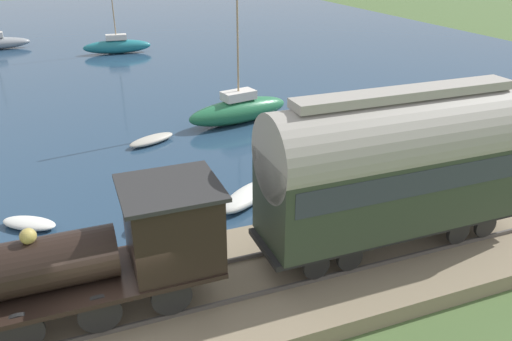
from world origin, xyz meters
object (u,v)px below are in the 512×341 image
(sailboat_green, at_px, (239,110))
(rowboat_mid_harbor, at_px, (162,215))
(sailboat_teal, at_px, (117,46))
(rowboat_far_out, at_px, (247,196))
(passenger_coach, at_px, (398,162))
(steam_locomotive, at_px, (113,246))
(rowboat_off_pier, at_px, (29,223))
(rowboat_near_shore, at_px, (152,140))

(sailboat_green, bearing_deg, rowboat_mid_harbor, 134.27)
(sailboat_teal, bearing_deg, rowboat_far_out, -174.21)
(passenger_coach, xyz_separation_m, sailboat_green, (13.37, 0.04, -2.48))
(rowboat_far_out, bearing_deg, sailboat_green, -54.23)
(steam_locomotive, height_order, rowboat_off_pier, steam_locomotive)
(steam_locomotive, xyz_separation_m, rowboat_mid_harbor, (4.62, -1.91, -2.02))
(rowboat_off_pier, distance_m, rowboat_mid_harbor, 4.41)
(steam_locomotive, relative_size, rowboat_far_out, 2.26)
(sailboat_green, relative_size, rowboat_mid_harbor, 3.40)
(passenger_coach, height_order, rowboat_off_pier, passenger_coach)
(steam_locomotive, height_order, rowboat_near_shore, steam_locomotive)
(steam_locomotive, xyz_separation_m, sailboat_green, (13.37, -7.78, -1.58))
(steam_locomotive, height_order, rowboat_far_out, steam_locomotive)
(steam_locomotive, distance_m, rowboat_off_pier, 6.64)
(rowboat_near_shore, height_order, rowboat_mid_harbor, rowboat_mid_harbor)
(rowboat_mid_harbor, bearing_deg, sailboat_green, -60.10)
(steam_locomotive, height_order, sailboat_green, sailboat_green)
(sailboat_teal, distance_m, rowboat_off_pier, 28.74)
(rowboat_off_pier, height_order, rowboat_far_out, rowboat_far_out)
(sailboat_teal, xyz_separation_m, rowboat_near_shore, (-21.84, 1.11, -0.47))
(rowboat_far_out, bearing_deg, rowboat_mid_harbor, 57.48)
(sailboat_teal, relative_size, rowboat_off_pier, 3.61)
(sailboat_green, bearing_deg, sailboat_teal, -1.44)
(steam_locomotive, distance_m, rowboat_far_out, 7.34)
(sailboat_green, distance_m, rowboat_mid_harbor, 10.55)
(sailboat_teal, distance_m, rowboat_mid_harbor, 29.32)
(sailboat_teal, height_order, rowboat_mid_harbor, sailboat_teal)
(rowboat_off_pier, bearing_deg, sailboat_green, -19.31)
(passenger_coach, height_order, sailboat_teal, sailboat_teal)
(rowboat_mid_harbor, bearing_deg, passenger_coach, -154.23)
(passenger_coach, xyz_separation_m, rowboat_near_shore, (12.02, 4.91, -3.01))
(rowboat_off_pier, relative_size, rowboat_mid_harbor, 0.79)
(sailboat_green, xyz_separation_m, rowboat_near_shore, (-1.35, 4.87, -0.52))
(rowboat_mid_harbor, bearing_deg, steam_locomotive, 131.34)
(passenger_coach, bearing_deg, rowboat_off_pier, 60.10)
(sailboat_teal, bearing_deg, steam_locomotive, 176.86)
(rowboat_mid_harbor, bearing_deg, rowboat_off_pier, 47.77)
(passenger_coach, relative_size, rowboat_near_shore, 3.24)
(sailboat_teal, distance_m, rowboat_near_shore, 21.87)
(passenger_coach, relative_size, rowboat_off_pier, 3.97)
(rowboat_near_shore, bearing_deg, rowboat_off_pier, 115.42)
(sailboat_green, height_order, rowboat_far_out, sailboat_green)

